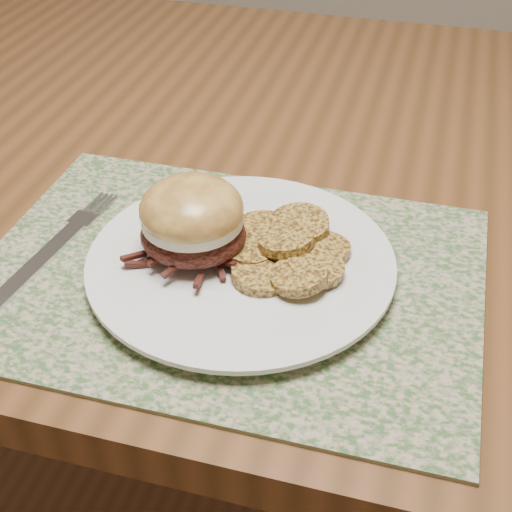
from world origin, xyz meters
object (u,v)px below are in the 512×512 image
Objects in this scene: dinner_plate at (241,264)px; fork at (53,249)px; dining_table at (365,213)px; pork_sandwich at (192,220)px.

fork is (-0.18, -0.02, -0.01)m from dinner_plate.
fork reaches higher than dining_table.
pork_sandwich is at bearing 13.21° from fork.
pork_sandwich reaches higher than dinner_plate.
pork_sandwich is at bearing -116.67° from dining_table.
dining_table is 0.28m from dinner_plate.
dinner_plate is at bearing 12.48° from fork.
dinner_plate is (-0.08, -0.25, 0.09)m from dining_table.
pork_sandwich is at bearing -176.41° from dinner_plate.
dining_table is 5.77× the size of dinner_plate.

